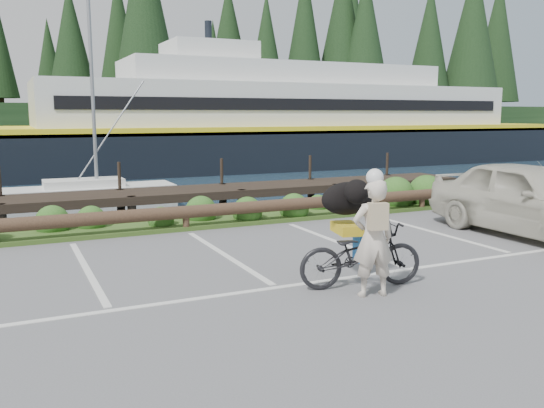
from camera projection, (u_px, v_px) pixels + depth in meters
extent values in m
plane|color=#5A5A5D|center=(267.00, 281.00, 9.51)|extent=(72.00, 72.00, 0.00)
plane|color=#1C3143|center=(50.00, 158.00, 52.67)|extent=(160.00, 160.00, 0.00)
cube|color=#3D5B21|center=(178.00, 224.00, 14.24)|extent=(34.00, 1.60, 0.10)
imported|color=black|center=(361.00, 254.00, 9.12)|extent=(2.12, 1.11, 1.06)
imported|color=beige|center=(373.00, 238.00, 8.61)|extent=(0.73, 0.55, 1.79)
ellipsoid|color=black|center=(347.00, 198.00, 9.62)|extent=(0.66, 1.04, 0.56)
imported|color=beige|center=(532.00, 199.00, 12.89)|extent=(2.07, 5.03, 1.71)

